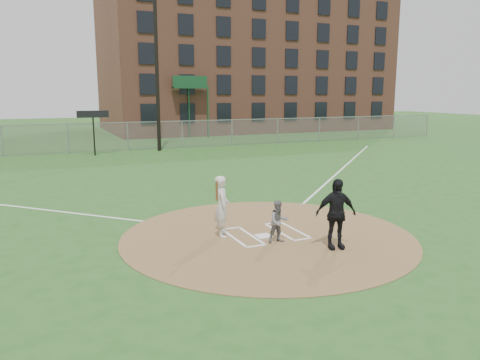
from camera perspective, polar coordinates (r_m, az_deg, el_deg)
name	(u,v)px	position (r m, az deg, el deg)	size (l,w,h in m)	color
ground	(268,236)	(13.63, 3.38, -6.81)	(140.00, 140.00, 0.00)	#24531C
dirt_circle	(268,235)	(13.63, 3.38, -6.77)	(8.40, 8.40, 0.02)	olive
home_plate	(264,236)	(13.49, 2.89, -6.84)	(0.42, 0.42, 0.03)	white
foul_line_first	(341,169)	(25.74, 12.26, 1.28)	(0.10, 24.00, 0.01)	white
catcher	(279,221)	(12.87, 4.73, -5.06)	(0.57, 0.44, 1.17)	slate
umpire	(336,214)	(12.52, 11.60, -4.05)	(1.10, 0.46, 1.87)	black
batters_boxes	(265,234)	(13.75, 3.09, -6.54)	(2.08, 1.88, 0.01)	white
batter_at_plate	(222,206)	(13.31, -2.22, -3.19)	(0.73, 1.06, 1.78)	silver
outfield_fence	(128,136)	(34.24, -13.51, 5.20)	(56.08, 0.08, 2.03)	slate
brick_warehouse	(243,62)	(54.28, 0.38, 14.24)	(30.00, 17.17, 15.00)	#92523F
light_pole	(156,55)	(33.63, -10.16, 14.78)	(1.20, 0.30, 12.22)	black
scoreboard_sign	(93,119)	(32.01, -17.48, 7.11)	(2.00, 0.10, 2.93)	black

